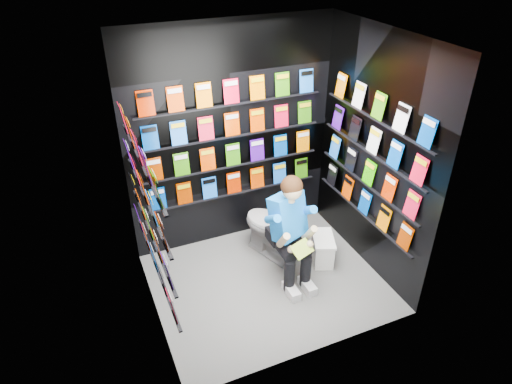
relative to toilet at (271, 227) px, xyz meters
name	(u,v)px	position (x,y,z in m)	size (l,w,h in m)	color
floor	(267,283)	(-0.26, -0.47, -0.37)	(2.40, 2.40, 0.00)	#5D5D5B
ceiling	(271,39)	(-0.26, -0.47, 2.23)	(2.40, 2.40, 0.00)	white
wall_back	(232,139)	(-0.26, 0.53, 0.93)	(2.40, 0.04, 2.60)	black
wall_front	(323,238)	(-0.26, -1.47, 0.93)	(2.40, 0.04, 2.60)	black
wall_left	(142,207)	(-1.46, -0.47, 0.93)	(0.04, 2.00, 2.60)	black
wall_right	(374,157)	(0.94, -0.47, 0.93)	(0.04, 2.00, 2.60)	black
comics_back	(233,140)	(-0.26, 0.50, 0.94)	(2.10, 0.06, 1.37)	#C22700
comics_left	(145,206)	(-1.43, -0.47, 0.94)	(0.06, 1.70, 1.37)	#C22700
comics_right	(372,157)	(0.91, -0.47, 0.94)	(0.06, 1.70, 1.37)	#C22700
toilet	(271,227)	(0.00, 0.00, 0.00)	(0.42, 0.75, 0.73)	white
longbox	(322,250)	(0.49, -0.36, -0.22)	(0.21, 0.39, 0.29)	white
longbox_lid	(324,239)	(0.49, -0.36, -0.06)	(0.23, 0.40, 0.03)	white
reader	(287,216)	(0.00, -0.38, 0.39)	(0.50, 0.73, 1.35)	blue
held_comic	(302,249)	(0.00, -0.73, 0.21)	(0.23, 0.01, 0.16)	green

